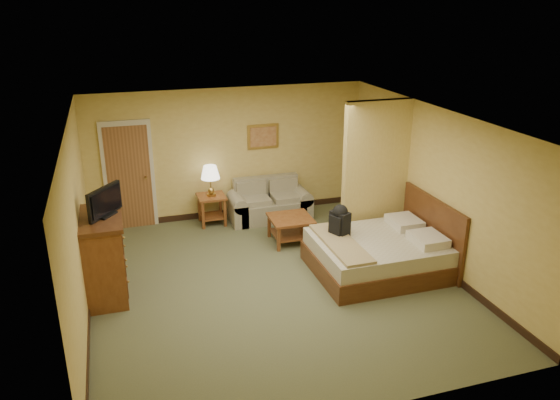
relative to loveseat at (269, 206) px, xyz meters
name	(u,v)px	position (x,y,z in m)	size (l,w,h in m)	color
floor	(273,283)	(-0.69, -2.57, -0.27)	(6.00, 6.00, 0.00)	#555939
ceiling	(273,119)	(-0.69, -2.57, 2.33)	(6.00, 6.00, 0.00)	white
back_wall	(229,154)	(-0.69, 0.43, 1.03)	(5.50, 0.02, 2.60)	#D3B55A
left_wall	(77,228)	(-3.44, -2.57, 1.03)	(0.02, 6.00, 2.60)	#D3B55A
right_wall	(434,187)	(2.06, -2.57, 1.03)	(0.02, 6.00, 2.60)	#D3B55A
partition	(375,174)	(1.46, -1.64, 1.03)	(1.20, 0.15, 2.60)	#D3B55A
door	(129,176)	(-2.64, 0.39, 0.77)	(0.94, 0.16, 2.10)	beige
baseboard	(231,212)	(-0.69, 0.42, -0.21)	(5.50, 0.02, 0.12)	black
loveseat	(269,206)	(0.00, 0.00, 0.00)	(1.62, 0.75, 0.82)	gray
side_table	(212,205)	(-1.15, 0.08, 0.12)	(0.53, 0.53, 0.59)	brown
table_lamp	(210,173)	(-1.15, 0.08, 0.78)	(0.36, 0.36, 0.60)	#A37E3C
coffee_table	(291,224)	(0.05, -1.20, 0.08)	(0.76, 0.76, 0.48)	brown
wall_picture	(263,137)	(0.00, 0.40, 1.33)	(0.64, 0.04, 0.50)	#B78E3F
dresser	(104,256)	(-3.17, -2.17, 0.38)	(0.63, 1.19, 1.27)	brown
tv	(105,202)	(-3.07, -2.17, 1.21)	(0.47, 0.60, 0.43)	black
bed	(382,253)	(1.12, -2.69, 0.05)	(2.10, 1.78, 1.15)	#492511
backpack	(340,219)	(0.51, -2.35, 0.58)	(0.31, 0.36, 0.53)	black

